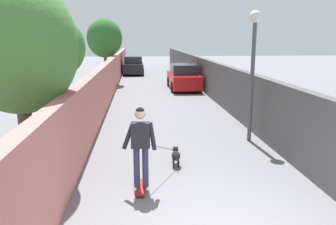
{
  "coord_description": "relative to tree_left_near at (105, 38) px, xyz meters",
  "views": [
    {
      "loc": [
        -4.66,
        1.21,
        3.14
      ],
      "look_at": [
        4.96,
        0.35,
        1.0
      ],
      "focal_mm": 36.25,
      "sensor_mm": 36.0,
      "label": 1
    }
  ],
  "objects": [
    {
      "name": "car_near",
      "position": [
        -2.87,
        -5.02,
        -2.38
      ],
      "size": [
        4.14,
        1.8,
        1.54
      ],
      "color": "#B71414",
      "rests_on": "ground"
    },
    {
      "name": "ground_plane",
      "position": [
        -5.0,
        -3.41,
        -3.1
      ],
      "size": [
        80.0,
        80.0,
        0.0
      ],
      "primitive_type": "plane",
      "color": "slate"
    },
    {
      "name": "tree_left_far",
      "position": [
        -16.0,
        0.35,
        -0.16
      ],
      "size": [
        2.55,
        2.55,
        4.42
      ],
      "color": "brown",
      "rests_on": "ground"
    },
    {
      "name": "tree_left_mid",
      "position": [
        -11.5,
        0.72,
        -0.31
      ],
      "size": [
        2.25,
        2.25,
        3.92
      ],
      "color": "brown",
      "rests_on": "ground"
    },
    {
      "name": "person_skateboarder",
      "position": [
        -17.04,
        -2.23,
        -2.01
      ],
      "size": [
        0.24,
        0.71,
        1.7
      ],
      "color": "#333859",
      "rests_on": "skateboard"
    },
    {
      "name": "dog",
      "position": [
        -15.69,
        -3.11,
        -2.82
      ],
      "size": [
        1.66,
        1.01,
        1.06
      ],
      "color": "black",
      "rests_on": "ground"
    },
    {
      "name": "lamp_post",
      "position": [
        -13.79,
        -5.62,
        -0.38
      ],
      "size": [
        0.36,
        0.36,
        3.91
      ],
      "color": "#4C4C51",
      "rests_on": "ground"
    },
    {
      "name": "skateboard",
      "position": [
        -17.04,
        -2.23,
        -3.03
      ],
      "size": [
        0.81,
        0.25,
        0.08
      ],
      "color": "maroon",
      "rests_on": "ground"
    },
    {
      "name": "wall_left",
      "position": [
        -7.0,
        -0.66,
        -2.13
      ],
      "size": [
        48.0,
        0.3,
        1.93
      ],
      "primitive_type": "cube",
      "color": "#CC726B",
      "rests_on": "ground"
    },
    {
      "name": "car_far",
      "position": [
        6.34,
        -1.81,
        -2.38
      ],
      "size": [
        4.0,
        1.8,
        1.54
      ],
      "color": "black",
      "rests_on": "ground"
    },
    {
      "name": "tree_left_near",
      "position": [
        0.0,
        0.0,
        0.0
      ],
      "size": [
        2.36,
        2.36,
        4.41
      ],
      "color": "brown",
      "rests_on": "ground"
    },
    {
      "name": "fence_right",
      "position": [
        -7.0,
        -6.17,
        -2.14
      ],
      "size": [
        48.0,
        0.3,
        1.92
      ],
      "primitive_type": "cube",
      "color": "#4C4C4C",
      "rests_on": "ground"
    }
  ]
}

